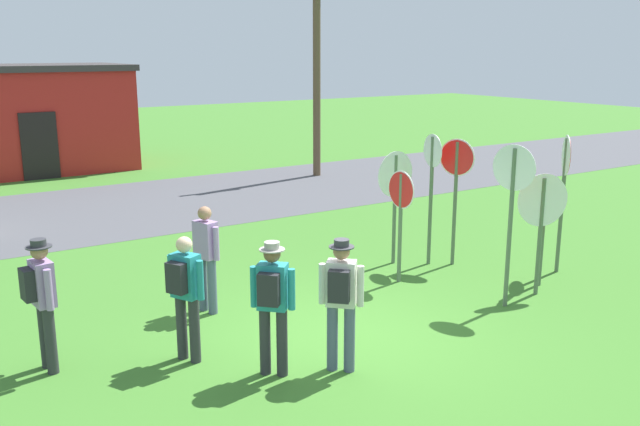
{
  "coord_description": "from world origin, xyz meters",
  "views": [
    {
      "loc": [
        -5.19,
        -7.49,
        4.01
      ],
      "look_at": [
        0.93,
        1.99,
        1.3
      ],
      "focal_mm": 38.52,
      "sensor_mm": 36.0,
      "label": 1
    }
  ],
  "objects": [
    {
      "name": "building_background",
      "position": [
        -1.0,
        17.12,
        1.76
      ],
      "size": [
        6.61,
        4.17,
        3.5
      ],
      "color": "#B2231E",
      "rests_on": "ground"
    },
    {
      "name": "stop_sign_rear_right",
      "position": [
        3.72,
        1.65,
        1.62
      ],
      "size": [
        0.27,
        0.65,
        2.4
      ],
      "color": "#51664C",
      "rests_on": "ground"
    },
    {
      "name": "stop_sign_nearest",
      "position": [
        2.83,
        2.33,
        1.49
      ],
      "size": [
        0.86,
        0.09,
        2.16
      ],
      "color": "#51664C",
      "rests_on": "ground"
    },
    {
      "name": "person_in_blue",
      "position": [
        -2.12,
        0.47,
        0.98
      ],
      "size": [
        0.45,
        0.52,
        1.69
      ],
      "color": "#2D2D33",
      "rests_on": "ground"
    },
    {
      "name": "person_in_teal",
      "position": [
        -3.73,
        1.17,
        1.01
      ],
      "size": [
        0.41,
        0.57,
        1.74
      ],
      "color": "#2D2D33",
      "rests_on": "ground"
    },
    {
      "name": "stop_sign_far_back",
      "position": [
        2.22,
        1.42,
        1.34
      ],
      "size": [
        0.07,
        0.66,
        1.99
      ],
      "color": "#51664C",
      "rests_on": "ground"
    },
    {
      "name": "person_near_signs",
      "position": [
        -0.6,
        -0.86,
        1.01
      ],
      "size": [
        0.48,
        0.47,
        1.74
      ],
      "color": "#4C5670",
      "rests_on": "ground"
    },
    {
      "name": "street_asphalt",
      "position": [
        0.0,
        9.82,
        0.0
      ],
      "size": [
        60.0,
        6.4,
        0.01
      ],
      "primitive_type": "cube",
      "color": "#4C4C51",
      "rests_on": "ground"
    },
    {
      "name": "utility_pole",
      "position": [
        6.64,
        11.01,
        3.78
      ],
      "size": [
        1.8,
        0.24,
        7.22
      ],
      "color": "brown",
      "rests_on": "ground"
    },
    {
      "name": "stop_sign_rear_left",
      "position": [
        3.76,
        -0.31,
        1.4
      ],
      "size": [
        0.82,
        0.34,
        2.05
      ],
      "color": "#51664C",
      "rests_on": "ground"
    },
    {
      "name": "stop_sign_tallest",
      "position": [
        3.36,
        1.92,
        1.64
      ],
      "size": [
        0.12,
        0.61,
        2.49
      ],
      "color": "#51664C",
      "rests_on": "ground"
    },
    {
      "name": "person_in_dark_shirt",
      "position": [
        -1.19,
        1.93,
        0.95
      ],
      "size": [
        0.32,
        0.55,
        1.69
      ],
      "color": "#4C5670",
      "rests_on": "ground"
    },
    {
      "name": "stop_sign_center_cluster",
      "position": [
        5.02,
        0.27,
        1.72
      ],
      "size": [
        0.49,
        0.55,
        2.53
      ],
      "color": "#51664C",
      "rests_on": "ground"
    },
    {
      "name": "stop_sign_leaning_left",
      "position": [
        4.15,
        -0.05,
        1.32
      ],
      "size": [
        0.67,
        0.32,
        1.94
      ],
      "color": "#51664C",
      "rests_on": "ground"
    },
    {
      "name": "ground_plane",
      "position": [
        0.0,
        0.0,
        0.0
      ],
      "size": [
        80.0,
        80.0,
        0.0
      ],
      "primitive_type": "plane",
      "color": "#3D7528"
    },
    {
      "name": "stop_sign_low_front",
      "position": [
        2.91,
        -0.42,
        1.76
      ],
      "size": [
        0.19,
        0.69,
        2.6
      ],
      "color": "#51664C",
      "rests_on": "ground"
    },
    {
      "name": "person_with_sunhat",
      "position": [
        -1.37,
        -0.5,
        1.01
      ],
      "size": [
        0.48,
        0.48,
        1.74
      ],
      "color": "#2D2D33",
      "rests_on": "ground"
    }
  ]
}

